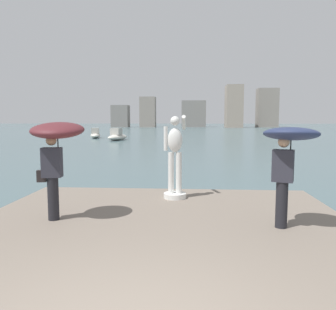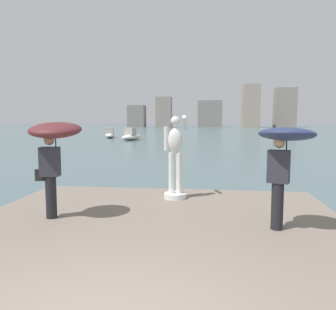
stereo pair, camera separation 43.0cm
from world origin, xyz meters
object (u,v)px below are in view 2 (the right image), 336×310
object	(u,v)px
statue_white_figure	(175,161)
onlooker_right	(284,148)
boat_near	(110,134)
boat_mid	(131,136)
onlooker_left	(54,141)

from	to	relation	value
statue_white_figure	onlooker_right	size ratio (longest dim) A/B	1.12
boat_near	boat_mid	bearing A→B (deg)	-49.66
statue_white_figure	boat_near	size ratio (longest dim) A/B	0.50
onlooker_left	boat_mid	world-z (taller)	onlooker_left
statue_white_figure	onlooker_right	distance (m)	3.23
statue_white_figure	boat_near	distance (m)	38.61
statue_white_figure	onlooker_right	world-z (taller)	statue_white_figure
statue_white_figure	boat_mid	size ratio (longest dim) A/B	0.48
statue_white_figure	boat_mid	bearing A→B (deg)	105.04
boat_near	boat_mid	world-z (taller)	boat_mid
onlooker_left	onlooker_right	distance (m)	4.51
onlooker_left	boat_near	size ratio (longest dim) A/B	0.47
onlooker_left	boat_near	world-z (taller)	onlooker_left
boat_near	boat_mid	distance (m)	6.32
statue_white_figure	boat_mid	xyz separation A→B (m)	(-8.51, 31.67, -0.89)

